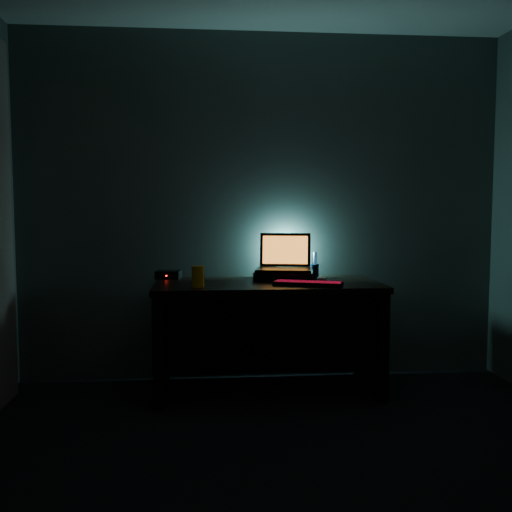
% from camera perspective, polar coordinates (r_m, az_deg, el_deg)
% --- Properties ---
extents(room, '(3.50, 4.00, 2.50)m').
position_cam_1_polar(room, '(2.18, 5.88, 4.98)').
color(room, black).
rests_on(room, ground).
extents(desk, '(1.50, 0.70, 0.75)m').
position_cam_1_polar(desk, '(3.91, 1.08, -6.29)').
color(desk, black).
rests_on(desk, ground).
extents(riser, '(0.45, 0.37, 0.06)m').
position_cam_1_polar(riser, '(3.96, 2.82, -1.94)').
color(riser, black).
rests_on(riser, desk).
extents(laptop, '(0.42, 0.35, 0.26)m').
position_cam_1_polar(laptop, '(4.00, 2.87, -0.57)').
color(laptop, black).
rests_on(laptop, riser).
extents(keyboard, '(0.46, 0.28, 0.03)m').
position_cam_1_polar(keyboard, '(3.67, 5.23, -2.75)').
color(keyboard, black).
rests_on(keyboard, desk).
extents(mousepad, '(0.26, 0.25, 0.00)m').
position_cam_1_polar(mousepad, '(3.83, 6.60, -2.62)').
color(mousepad, '#0B1F4E').
rests_on(mousepad, desk).
extents(mouse, '(0.08, 0.11, 0.03)m').
position_cam_1_polar(mouse, '(3.83, 6.60, -2.37)').
color(mouse, '#99989E').
rests_on(mouse, mousepad).
extents(pen_cup, '(0.08, 0.08, 0.09)m').
position_cam_1_polar(pen_cup, '(4.11, 5.83, -1.47)').
color(pen_cup, black).
rests_on(pen_cup, desk).
extents(juice_glass, '(0.08, 0.08, 0.13)m').
position_cam_1_polar(juice_glass, '(3.58, -5.83, -2.06)').
color(juice_glass, '#EDAC0C').
rests_on(juice_glass, desk).
extents(router, '(0.19, 0.16, 0.06)m').
position_cam_1_polar(router, '(4.06, -8.73, -1.85)').
color(router, black).
rests_on(router, desk).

